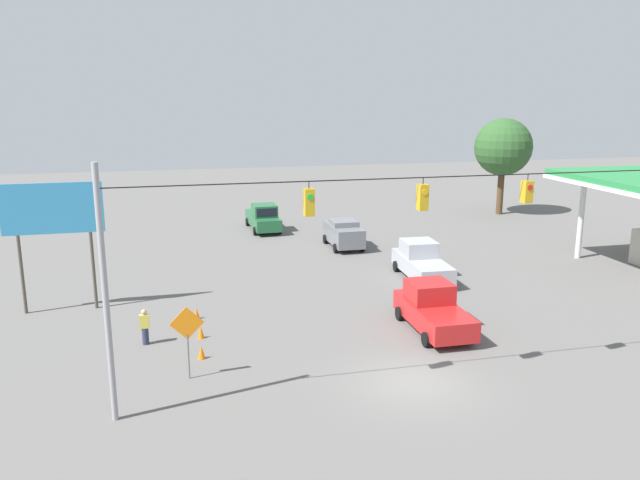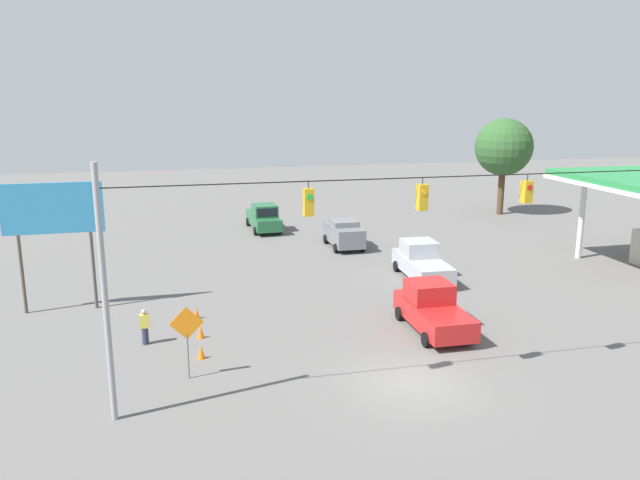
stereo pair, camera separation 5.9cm
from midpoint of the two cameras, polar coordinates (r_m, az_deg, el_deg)
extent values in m
plane|color=#605E5B|center=(24.04, 8.55, -12.74)|extent=(140.00, 140.00, 0.00)
cylinder|color=#939399|center=(20.80, -18.99, -4.94)|extent=(0.20, 0.20, 8.48)
cylinder|color=black|center=(21.62, 9.46, 5.66)|extent=(21.15, 0.04, 0.04)
cube|color=gold|center=(23.55, 18.43, 4.21)|extent=(0.32, 0.36, 0.79)
cylinder|color=black|center=(23.48, 18.52, 5.45)|extent=(0.03, 0.03, 0.24)
cylinder|color=red|center=(23.36, 18.71, 4.56)|extent=(0.20, 0.02, 0.20)
cube|color=gold|center=(21.72, 9.39, 3.87)|extent=(0.32, 0.36, 0.90)
cylinder|color=black|center=(21.63, 9.45, 5.35)|extent=(0.03, 0.03, 0.23)
cylinder|color=orange|center=(21.51, 9.61, 4.32)|extent=(0.20, 0.02, 0.20)
cube|color=gold|center=(20.51, -0.99, 3.48)|extent=(0.32, 0.36, 0.91)
cylinder|color=black|center=(20.42, -0.99, 5.06)|extent=(0.03, 0.03, 0.24)
cylinder|color=green|center=(20.29, -0.87, 3.96)|extent=(0.20, 0.02, 0.20)
cube|color=#236038|center=(49.23, -5.16, 1.83)|extent=(2.11, 5.60, 0.90)
cube|color=#236038|center=(48.42, -5.03, 2.72)|extent=(1.83, 2.05, 0.90)
cube|color=black|center=(47.45, -4.81, 2.51)|extent=(1.54, 0.07, 0.63)
cylinder|color=black|center=(47.43, -5.89, 0.82)|extent=(0.24, 0.65, 0.64)
cylinder|color=black|center=(47.78, -3.62, 0.95)|extent=(0.24, 0.65, 0.64)
cylinder|color=black|center=(50.90, -6.58, 1.66)|extent=(0.24, 0.65, 0.64)
cylinder|color=black|center=(51.23, -4.46, 1.78)|extent=(0.24, 0.65, 0.64)
cube|color=slate|center=(43.37, 2.23, 0.55)|extent=(1.92, 4.34, 1.25)
cube|color=slate|center=(43.20, 2.24, 1.59)|extent=(1.75, 1.91, 0.36)
cube|color=black|center=(44.10, 1.90, 1.84)|extent=(1.52, 0.03, 0.25)
cylinder|color=black|center=(45.08, 2.89, 0.22)|extent=(0.22, 0.64, 0.64)
cylinder|color=black|center=(44.59, 0.56, 0.09)|extent=(0.22, 0.64, 0.64)
cylinder|color=black|center=(42.47, 3.98, -0.61)|extent=(0.22, 0.64, 0.64)
cylinder|color=black|center=(41.94, 1.51, -0.76)|extent=(0.22, 0.64, 0.64)
cube|color=red|center=(28.73, 10.41, -6.72)|extent=(2.11, 5.11, 0.90)
cube|color=red|center=(28.97, 10.01, -4.65)|extent=(1.90, 1.85, 0.90)
cube|color=black|center=(29.78, 9.32, -4.13)|extent=(1.63, 0.04, 0.63)
cylinder|color=black|center=(30.69, 10.92, -6.32)|extent=(0.23, 0.64, 0.64)
cylinder|color=black|center=(29.96, 7.32, -6.68)|extent=(0.23, 0.64, 0.64)
cylinder|color=black|center=(27.90, 13.66, -8.49)|extent=(0.23, 0.64, 0.64)
cylinder|color=black|center=(27.09, 9.73, -8.97)|extent=(0.23, 0.64, 0.64)
cube|color=#A8AAB2|center=(36.47, 9.38, -2.36)|extent=(2.31, 5.53, 0.90)
cube|color=#A8AAB2|center=(36.84, 9.10, -0.75)|extent=(1.96, 2.05, 0.90)
cube|color=black|center=(37.74, 8.60, -0.39)|extent=(1.61, 0.11, 0.63)
cylinder|color=black|center=(38.53, 9.89, -2.23)|extent=(0.25, 0.65, 0.64)
cylinder|color=black|center=(37.89, 7.03, -2.40)|extent=(0.25, 0.65, 0.64)
cylinder|color=black|center=(35.37, 11.85, -3.72)|extent=(0.25, 0.65, 0.64)
cylinder|color=black|center=(34.68, 8.76, -3.94)|extent=(0.25, 0.65, 0.64)
cone|color=orange|center=(26.05, -10.75, -10.03)|extent=(0.30, 0.30, 0.57)
cone|color=orange|center=(28.10, -10.79, -8.26)|extent=(0.30, 0.30, 0.57)
cone|color=orange|center=(30.44, -11.18, -6.57)|extent=(0.30, 0.30, 0.57)
cylinder|color=silver|center=(43.51, 22.84, 1.93)|extent=(0.36, 0.36, 5.42)
cylinder|color=#4C473D|center=(32.81, -19.93, -2.62)|extent=(0.16, 0.16, 3.91)
cylinder|color=#4C473D|center=(33.36, -25.52, -2.88)|extent=(0.16, 0.16, 3.91)
cube|color=#338CBF|center=(32.37, -23.25, 2.68)|extent=(4.67, 0.12, 2.46)
cylinder|color=slate|center=(24.22, -11.90, -10.34)|extent=(0.06, 0.06, 1.80)
cube|color=orange|center=(23.73, -12.05, -7.45)|extent=(1.27, 0.04, 1.27)
cylinder|color=#2D334C|center=(27.98, -15.62, -8.43)|extent=(0.28, 0.28, 0.74)
cube|color=#D8CC4C|center=(27.75, -15.71, -7.15)|extent=(0.40, 0.24, 0.59)
sphere|color=tan|center=(27.61, -15.76, -6.35)|extent=(0.23, 0.23, 0.23)
cylinder|color=#4C3823|center=(57.49, 16.26, 4.53)|extent=(0.56, 0.56, 4.56)
sphere|color=#2D5628|center=(57.09, 16.49, 8.15)|extent=(4.98, 4.98, 4.98)
camera|label=1|loc=(0.03, -89.95, 0.01)|focal=35.00mm
camera|label=2|loc=(0.03, 90.05, -0.01)|focal=35.00mm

